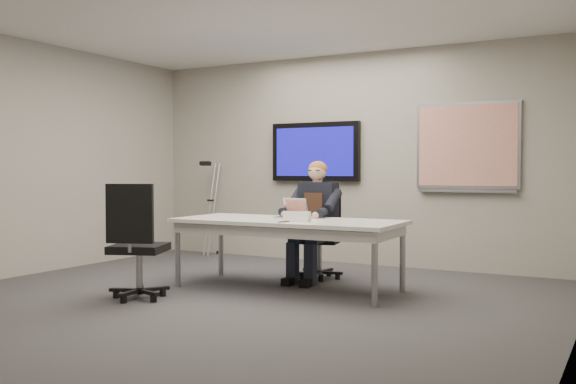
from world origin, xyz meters
The scene contains 15 objects.
floor centered at (0.00, 0.00, 0.00)m, with size 6.00×6.00×0.02m, color #39393B.
ceiling centered at (0.00, 0.00, 2.80)m, with size 6.00×6.00×0.02m, color silver.
wall_back centered at (0.00, 3.00, 1.40)m, with size 6.00×0.02×2.80m, color #A29E92.
wall_left centered at (-3.00, 0.00, 1.40)m, with size 0.02×6.00×2.80m, color #A29E92.
wall_right centered at (3.00, 0.00, 1.40)m, with size 0.02×6.00×2.80m, color #A29E92.
conference_table centered at (0.17, 0.95, 0.65)m, with size 2.40×1.04×0.74m.
tv_display centered at (-0.50, 2.95, 1.50)m, with size 1.30×0.09×0.80m.
whiteboard centered at (1.55, 2.97, 1.53)m, with size 1.25×0.08×1.10m.
office_chair_far centered at (0.16, 1.74, 0.32)m, with size 0.58×0.58×1.02m.
office_chair_near centered at (-0.84, -0.23, 0.35)m, with size 0.69×0.69×1.12m.
seated_person centered at (0.17, 1.49, 0.55)m, with size 0.43×0.74×1.36m.
crutch centered at (-2.11, 2.77, 0.70)m, with size 0.19×0.39×1.41m, color #B3B5BB, non-canonical shape.
laptop centered at (0.11, 1.16, 0.79)m, with size 0.32×0.31×0.21m.
name_tent centered at (0.40, 0.73, 0.79)m, with size 0.26×0.07×0.11m, color white, non-canonical shape.
pen centered at (0.32, 0.60, 0.74)m, with size 0.01×0.01×0.14m, color black.
Camera 1 is at (3.39, -4.92, 1.26)m, focal length 40.00 mm.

